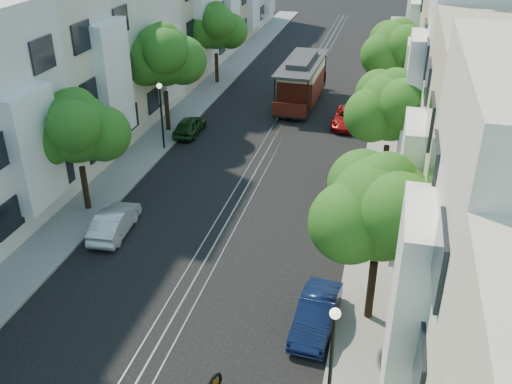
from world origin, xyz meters
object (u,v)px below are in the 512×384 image
Objects in this scene: tree_e_d at (399,50)px; parked_car_e_mid at (316,314)px; tree_e_b at (382,211)px; parked_car_w_mid at (115,222)px; tree_w_b at (77,129)px; lamp_east at (332,348)px; parked_car_e_far at (348,118)px; parked_car_w_far at (190,126)px; tree_w_d at (216,28)px; cable_car at (302,79)px; tree_e_c at (393,108)px; tree_w_c at (164,56)px; lamp_west at (161,106)px.

tree_e_d reaches higher than parked_car_e_mid.
parked_car_w_mid is at bearing 164.65° from tree_e_b.
lamp_east is (13.44, -9.98, -1.55)m from tree_w_b.
parked_car_w_far reaches higher than parked_car_e_far.
tree_w_d is 8.76m from cable_car.
tree_e_b is 1.03× the size of tree_e_c.
parked_car_w_mid is at bearing -117.31° from parked_car_e_far.
tree_w_d is (-14.40, 27.00, -0.13)m from tree_e_b.
parked_car_w_mid is at bearing -84.47° from tree_w_d.
tree_w_b is at bearing -90.00° from tree_w_d.
tree_w_c reaches higher than lamp_east.
tree_e_c reaches higher than parked_car_w_mid.
lamp_east is at bearing -83.78° from parked_car_e_far.
tree_e_d reaches higher than tree_w_b.
parked_car_w_mid is (1.45, -9.70, -2.23)m from lamp_west.
lamp_west reaches higher than parked_car_w_mid.
tree_e_b reaches higher than parked_car_e_far.
parked_car_w_mid is (-10.20, 4.28, -0.00)m from parked_car_e_mid.
tree_e_c reaches higher than parked_car_w_far.
parked_car_e_far is (-0.95, 20.85, -0.05)m from parked_car_e_mid.
parked_car_e_mid is 11.06m from parked_car_w_mid.
parked_car_w_far is (-6.10, -7.81, -1.32)m from cable_car.
lamp_west is at bearing -86.22° from parked_car_w_mid.
tree_w_c reaches higher than parked_car_e_far.
tree_e_b reaches higher than cable_car.
tree_e_d reaches higher than parked_car_e_far.
tree_w_d is at bearing 160.85° from tree_e_d.
parked_car_e_far is at bearing 94.37° from lamp_east.
tree_w_c reaches higher than parked_car_e_mid.
lamp_west is at bearing -145.43° from parked_car_e_far.
lamp_west reaches higher than cable_car.
tree_w_d is at bearing 90.00° from tree_w_b.
parked_car_w_mid is (-9.25, -16.57, 0.05)m from parked_car_e_far.
parked_car_w_far is at bearing -154.39° from tree_e_d.
parked_car_w_far is (1.54, -11.16, -4.00)m from tree_w_d.
tree_w_c is at bearing 90.00° from tree_w_b.
lamp_east is at bearing -77.12° from cable_car.
tree_w_c reaches higher than tree_w_b.
tree_w_d is (0.00, 22.00, 0.20)m from tree_w_b.
parked_car_e_far is at bearing -123.89° from parked_car_w_mid.
tree_e_d is at bearing 38.15° from parked_car_e_far.
cable_car is at bearing 166.34° from tree_e_d.
parked_car_w_mid is (-12.11, 3.32, -4.12)m from tree_e_b.
parked_car_e_mid is at bearing -94.76° from tree_e_d.
tree_w_b reaches higher than parked_car_e_far.
tree_e_c is 1.57× the size of lamp_west.
tree_e_d reaches higher than tree_e_b.
parked_car_e_mid is at bearing 152.51° from parked_car_w_mid.
tree_w_c is at bearing -90.00° from tree_w_d.
lamp_west is 1.11× the size of parked_car_e_mid.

